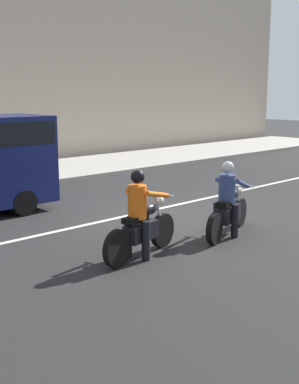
% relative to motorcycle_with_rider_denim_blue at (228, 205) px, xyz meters
% --- Properties ---
extents(ground_plane, '(80.00, 80.00, 0.00)m').
position_rel_motorcycle_with_rider_denim_blue_xyz_m(ground_plane, '(0.16, 1.80, -0.64)').
color(ground_plane, '#252525').
extents(sidewalk_slab, '(40.00, 4.40, 0.14)m').
position_rel_motorcycle_with_rider_denim_blue_xyz_m(sidewalk_slab, '(0.16, 9.80, -0.57)').
color(sidewalk_slab, '#A8A399').
rests_on(sidewalk_slab, ground_plane).
extents(lane_marking_stripe, '(18.00, 0.14, 0.01)m').
position_rel_motorcycle_with_rider_denim_blue_xyz_m(lane_marking_stripe, '(0.79, 2.70, -0.64)').
color(lane_marking_stripe, silver).
rests_on(lane_marking_stripe, ground_plane).
extents(motorcycle_with_rider_denim_blue, '(2.12, 0.92, 1.58)m').
position_rel_motorcycle_with_rider_denim_blue_xyz_m(motorcycle_with_rider_denim_blue, '(0.00, 0.00, 0.00)').
color(motorcycle_with_rider_denim_blue, black).
rests_on(motorcycle_with_rider_denim_blue, ground_plane).
extents(motorcycle_with_rider_orange_stripe, '(2.06, 0.77, 1.62)m').
position_rel_motorcycle_with_rider_denim_blue_xyz_m(motorcycle_with_rider_orange_stripe, '(-2.31, 0.20, 0.02)').
color(motorcycle_with_rider_orange_stripe, black).
rests_on(motorcycle_with_rider_orange_stripe, ground_plane).
extents(pedestrian_bystander, '(0.34, 0.34, 1.73)m').
position_rel_motorcycle_with_rider_denim_blue_xyz_m(pedestrian_bystander, '(1.29, 9.78, 0.51)').
color(pedestrian_bystander, black).
rests_on(pedestrian_bystander, sidewalk_slab).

